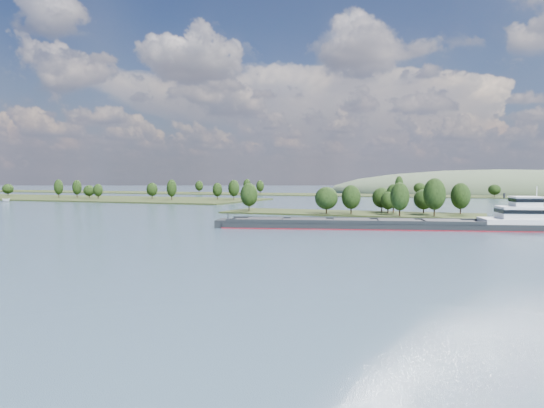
% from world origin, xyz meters
% --- Properties ---
extents(ground, '(1800.00, 1800.00, 0.00)m').
position_xyz_m(ground, '(0.00, 120.00, 0.00)').
color(ground, '#3B5167').
rests_on(ground, ground).
extents(tree_island, '(100.00, 30.00, 14.79)m').
position_xyz_m(tree_island, '(6.73, 178.75, 4.05)').
color(tree_island, black).
rests_on(tree_island, ground).
extents(left_bank, '(300.00, 80.00, 14.07)m').
position_xyz_m(left_bank, '(-228.53, 260.14, 0.87)').
color(left_bank, black).
rests_on(left_bank, ground).
extents(back_shoreline, '(900.00, 60.00, 16.30)m').
position_xyz_m(back_shoreline, '(10.64, 399.94, 0.78)').
color(back_shoreline, black).
rests_on(back_shoreline, ground).
extents(hill_west, '(320.00, 160.00, 44.00)m').
position_xyz_m(hill_west, '(60.00, 500.00, 0.00)').
color(hill_west, '#3E4E35').
rests_on(hill_west, ground).
extents(cargo_barge, '(92.84, 33.84, 12.58)m').
position_xyz_m(cargo_barge, '(28.58, 126.92, 1.59)').
color(cargo_barge, black).
rests_on(cargo_barge, ground).
extents(motorboat, '(5.76, 2.47, 2.18)m').
position_xyz_m(motorboat, '(-213.61, 208.07, 1.09)').
color(motorboat, white).
rests_on(motorboat, ground).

